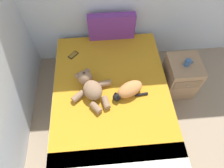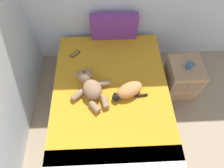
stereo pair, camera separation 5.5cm
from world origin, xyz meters
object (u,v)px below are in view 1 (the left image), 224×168
at_px(teddy_bear, 90,87).
at_px(cell_phone, 73,55).
at_px(nightstand, 180,77).
at_px(bed, 111,101).
at_px(patterned_cushion, 112,27).
at_px(cat, 129,90).
at_px(mug, 188,63).

xyz_separation_m(teddy_bear, cell_phone, (-0.24, 0.61, -0.08)).
height_order(cell_phone, nightstand, nightstand).
distance_m(teddy_bear, cell_phone, 0.66).
xyz_separation_m(bed, patterned_cushion, (0.08, 0.96, 0.48)).
distance_m(cat, mug, 0.89).
xyz_separation_m(patterned_cushion, teddy_bear, (-0.34, -0.92, -0.12)).
distance_m(cat, teddy_bear, 0.47).
height_order(bed, cell_phone, cell_phone).
relative_size(teddy_bear, nightstand, 1.03).
bearing_deg(teddy_bear, nightstand, 11.94).
bearing_deg(teddy_bear, patterned_cushion, 69.93).
xyz_separation_m(patterned_cushion, nightstand, (0.96, -0.65, -0.44)).
bearing_deg(patterned_cushion, cell_phone, -151.28).
distance_m(teddy_bear, mug, 1.32).
relative_size(bed, patterned_cushion, 3.06).
distance_m(patterned_cushion, mug, 1.17).
height_order(nightstand, mug, mug).
bearing_deg(patterned_cushion, bed, -95.03).
bearing_deg(patterned_cushion, cat, -82.87).
height_order(patterned_cushion, teddy_bear, patterned_cushion).
height_order(bed, nightstand, nightstand).
relative_size(cat, cell_phone, 2.82).
bearing_deg(cat, patterned_cushion, 97.13).
distance_m(cat, cell_phone, 0.98).
relative_size(teddy_bear, cell_phone, 3.93).
height_order(teddy_bear, cell_phone, teddy_bear).
height_order(teddy_bear, nightstand, teddy_bear).
relative_size(cat, nightstand, 0.74).
relative_size(bed, teddy_bear, 3.36).
bearing_deg(teddy_bear, mug, 11.28).
distance_m(patterned_cushion, teddy_bear, 0.99).
bearing_deg(cat, mug, 22.05).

